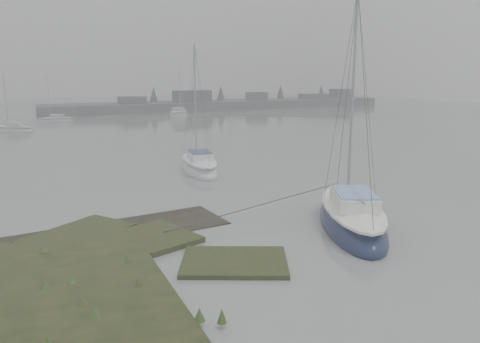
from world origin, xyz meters
The scene contains 7 objects.
ground centered at (0.00, 30.00, 0.00)m, with size 160.00×160.00×0.00m, color slate.
far_shoreline centered at (26.84, 61.90, 0.85)m, with size 60.00×8.00×4.15m.
sailboat_main centered at (6.47, 0.99, 0.32)m, with size 5.35×7.61×10.29m.
sailboat_white centered at (4.50, 14.18, 0.27)m, with size 2.82×6.40×8.73m.
sailboat_far_a centered at (-6.77, 41.54, 0.21)m, with size 4.77×4.19×6.79m.
sailboat_far_b centered at (14.95, 52.27, 0.25)m, with size 4.97×5.68×8.07m.
sailboat_far_c centered at (-2.06, 50.37, 0.20)m, with size 4.60×1.65×6.43m.
Camera 1 is at (-5.43, -13.93, 6.32)m, focal length 35.00 mm.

